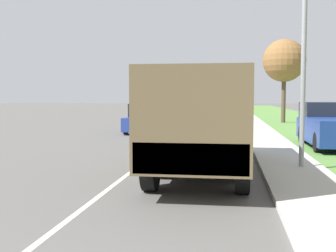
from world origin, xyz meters
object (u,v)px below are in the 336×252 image
at_px(car_third_ahead, 190,108).
at_px(pickup_truck, 331,126).
at_px(military_truck, 203,116).
at_px(car_nearest_ahead, 145,120).
at_px(car_fourth_ahead, 222,106).
at_px(car_second_ahead, 177,112).
at_px(car_farthest_ahead, 224,105).
at_px(lamp_post, 297,15).

bearing_deg(car_third_ahead, pickup_truck, -74.64).
height_order(military_truck, car_nearest_ahead, military_truck).
relative_size(car_nearest_ahead, car_fourth_ahead, 0.93).
xyz_separation_m(military_truck, car_fourth_ahead, (-0.29, 48.63, -0.86)).
distance_m(car_second_ahead, pickup_truck, 21.54).
bearing_deg(car_farthest_ahead, car_third_ahead, -98.27).
xyz_separation_m(car_nearest_ahead, lamp_post, (6.69, -11.76, 3.62)).
relative_size(car_third_ahead, lamp_post, 0.59).
bearing_deg(car_nearest_ahead, pickup_truck, -32.61).
bearing_deg(car_farthest_ahead, military_truck, -89.74).
distance_m(car_nearest_ahead, car_farthest_ahead, 52.12).
bearing_deg(car_nearest_ahead, car_second_ahead, 89.24).
bearing_deg(military_truck, car_farthest_ahead, 90.26).
bearing_deg(car_third_ahead, car_second_ahead, -89.86).
relative_size(military_truck, pickup_truck, 1.48).
xyz_separation_m(military_truck, car_third_ahead, (-3.98, 39.10, -0.87)).
distance_m(car_fourth_ahead, car_farthest_ahead, 15.84).
distance_m(car_fourth_ahead, lamp_post, 48.12).
relative_size(military_truck, car_fourth_ahead, 1.80).
relative_size(car_farthest_ahead, pickup_truck, 0.88).
xyz_separation_m(car_nearest_ahead, car_third_ahead, (0.15, 26.61, -0.04)).
distance_m(car_farthest_ahead, lamp_post, 63.91).
bearing_deg(car_fourth_ahead, lamp_post, -86.60).
bearing_deg(car_third_ahead, car_fourth_ahead, 68.84).
height_order(car_second_ahead, lamp_post, lamp_post).
relative_size(military_truck, car_third_ahead, 1.82).
xyz_separation_m(car_third_ahead, car_farthest_ahead, (3.69, 25.37, -0.07)).
xyz_separation_m(car_third_ahead, lamp_post, (6.54, -38.36, 3.66)).
bearing_deg(car_fourth_ahead, car_second_ahead, -99.32).
xyz_separation_m(car_fourth_ahead, pickup_truck, (5.21, -41.93, 0.17)).
bearing_deg(pickup_truck, car_fourth_ahead, 97.08).
xyz_separation_m(military_truck, lamp_post, (2.55, 0.74, 2.80)).
xyz_separation_m(car_nearest_ahead, car_fourth_ahead, (3.84, 36.14, -0.04)).
distance_m(pickup_truck, lamp_post, 7.31).
distance_m(car_third_ahead, lamp_post, 39.09).
bearing_deg(car_second_ahead, pickup_truck, -65.69).
height_order(military_truck, car_farthest_ahead, military_truck).
bearing_deg(military_truck, car_third_ahead, 95.81).
xyz_separation_m(car_fourth_ahead, car_farthest_ahead, (-0.00, 15.84, -0.07)).
bearing_deg(car_fourth_ahead, military_truck, -89.66).
xyz_separation_m(car_farthest_ahead, lamp_post, (2.85, -63.73, 3.73)).
distance_m(car_third_ahead, car_farthest_ahead, 25.64).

